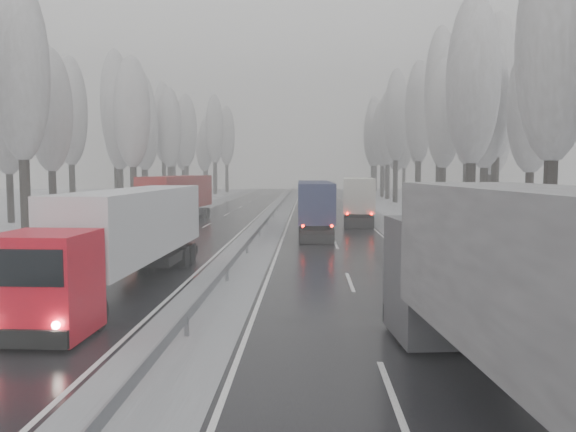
# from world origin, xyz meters

# --- Properties ---
(ground) EXTENTS (260.00, 260.00, 0.00)m
(ground) POSITION_xyz_m (0.00, 0.00, 0.00)
(ground) COLOR white
(ground) RESTS_ON ground
(carriageway_right) EXTENTS (7.50, 200.00, 0.03)m
(carriageway_right) POSITION_xyz_m (5.25, 30.00, 0.01)
(carriageway_right) COLOR black
(carriageway_right) RESTS_ON ground
(carriageway_left) EXTENTS (7.50, 200.00, 0.03)m
(carriageway_left) POSITION_xyz_m (-5.25, 30.00, 0.01)
(carriageway_left) COLOR black
(carriageway_left) RESTS_ON ground
(median_slush) EXTENTS (3.00, 200.00, 0.04)m
(median_slush) POSITION_xyz_m (0.00, 30.00, 0.02)
(median_slush) COLOR #9C9FA4
(median_slush) RESTS_ON ground
(shoulder_right) EXTENTS (2.40, 200.00, 0.04)m
(shoulder_right) POSITION_xyz_m (10.20, 30.00, 0.02)
(shoulder_right) COLOR #9C9FA4
(shoulder_right) RESTS_ON ground
(shoulder_left) EXTENTS (2.40, 200.00, 0.04)m
(shoulder_left) POSITION_xyz_m (-10.20, 30.00, 0.02)
(shoulder_left) COLOR #9C9FA4
(shoulder_left) RESTS_ON ground
(median_guardrail) EXTENTS (0.12, 200.00, 0.76)m
(median_guardrail) POSITION_xyz_m (0.00, 29.99, 0.60)
(median_guardrail) COLOR slate
(median_guardrail) RESTS_ON ground
(tree_16) EXTENTS (3.60, 3.60, 16.53)m
(tree_16) POSITION_xyz_m (15.04, 15.67, 10.67)
(tree_16) COLOR black
(tree_16) RESTS_ON ground
(tree_18) EXTENTS (3.60, 3.60, 16.58)m
(tree_18) POSITION_xyz_m (14.51, 27.03, 10.70)
(tree_18) COLOR black
(tree_18) RESTS_ON ground
(tree_19) EXTENTS (3.60, 3.60, 14.57)m
(tree_19) POSITION_xyz_m (20.02, 31.03, 9.42)
(tree_19) COLOR black
(tree_19) RESTS_ON ground
(tree_20) EXTENTS (3.60, 3.60, 15.71)m
(tree_20) POSITION_xyz_m (17.90, 35.17, 10.14)
(tree_20) COLOR black
(tree_20) RESTS_ON ground
(tree_21) EXTENTS (3.60, 3.60, 18.62)m
(tree_21) POSITION_xyz_m (20.12, 39.17, 12.00)
(tree_21) COLOR black
(tree_21) RESTS_ON ground
(tree_22) EXTENTS (3.60, 3.60, 15.86)m
(tree_22) POSITION_xyz_m (17.02, 45.60, 10.24)
(tree_22) COLOR black
(tree_22) RESTS_ON ground
(tree_23) EXTENTS (3.60, 3.60, 13.55)m
(tree_23) POSITION_xyz_m (23.31, 49.60, 8.77)
(tree_23) COLOR black
(tree_23) RESTS_ON ground
(tree_24) EXTENTS (3.60, 3.60, 20.49)m
(tree_24) POSITION_xyz_m (17.90, 51.02, 13.19)
(tree_24) COLOR black
(tree_24) RESTS_ON ground
(tree_25) EXTENTS (3.60, 3.60, 19.44)m
(tree_25) POSITION_xyz_m (24.81, 55.02, 12.52)
(tree_25) COLOR black
(tree_25) RESTS_ON ground
(tree_26) EXTENTS (3.60, 3.60, 18.78)m
(tree_26) POSITION_xyz_m (17.56, 61.27, 12.10)
(tree_26) COLOR black
(tree_26) RESTS_ON ground
(tree_27) EXTENTS (3.60, 3.60, 17.62)m
(tree_27) POSITION_xyz_m (24.72, 65.27, 11.36)
(tree_27) COLOR black
(tree_27) RESTS_ON ground
(tree_28) EXTENTS (3.60, 3.60, 19.62)m
(tree_28) POSITION_xyz_m (16.34, 71.95, 12.64)
(tree_28) COLOR black
(tree_28) RESTS_ON ground
(tree_29) EXTENTS (3.60, 3.60, 18.11)m
(tree_29) POSITION_xyz_m (23.71, 75.95, 11.67)
(tree_29) COLOR black
(tree_29) RESTS_ON ground
(tree_30) EXTENTS (3.60, 3.60, 17.86)m
(tree_30) POSITION_xyz_m (16.56, 81.70, 11.52)
(tree_30) COLOR black
(tree_30) RESTS_ON ground
(tree_31) EXTENTS (3.60, 3.60, 18.58)m
(tree_31) POSITION_xyz_m (22.48, 85.70, 11.97)
(tree_31) COLOR black
(tree_31) RESTS_ON ground
(tree_32) EXTENTS (3.60, 3.60, 17.33)m
(tree_32) POSITION_xyz_m (16.63, 89.21, 11.18)
(tree_32) COLOR black
(tree_32) RESTS_ON ground
(tree_33) EXTENTS (3.60, 3.60, 14.33)m
(tree_33) POSITION_xyz_m (19.77, 93.21, 9.26)
(tree_33) COLOR black
(tree_33) RESTS_ON ground
(tree_34) EXTENTS (3.60, 3.60, 17.63)m
(tree_34) POSITION_xyz_m (15.73, 96.32, 11.37)
(tree_34) COLOR black
(tree_34) RESTS_ON ground
(tree_35) EXTENTS (3.60, 3.60, 18.25)m
(tree_35) POSITION_xyz_m (24.94, 100.32, 11.77)
(tree_35) COLOR black
(tree_35) RESTS_ON ground
(tree_36) EXTENTS (3.60, 3.60, 20.23)m
(tree_36) POSITION_xyz_m (17.04, 106.16, 13.02)
(tree_36) COLOR black
(tree_36) RESTS_ON ground
(tree_37) EXTENTS (3.60, 3.60, 16.37)m
(tree_37) POSITION_xyz_m (24.02, 110.16, 10.56)
(tree_37) COLOR black
(tree_37) RESTS_ON ground
(tree_38) EXTENTS (3.60, 3.60, 17.97)m
(tree_38) POSITION_xyz_m (18.73, 116.73, 11.59)
(tree_38) COLOR black
(tree_38) RESTS_ON ground
(tree_39) EXTENTS (3.60, 3.60, 16.19)m
(tree_39) POSITION_xyz_m (21.55, 120.73, 10.45)
(tree_39) COLOR black
(tree_39) RESTS_ON ground
(tree_58) EXTENTS (3.60, 3.60, 17.21)m
(tree_58) POSITION_xyz_m (-15.13, 24.57, 11.10)
(tree_58) COLOR black
(tree_58) RESTS_ON ground
(tree_60) EXTENTS (3.60, 3.60, 14.84)m
(tree_60) POSITION_xyz_m (-17.75, 34.20, 9.59)
(tree_60) COLOR black
(tree_60) RESTS_ON ground
(tree_61) EXTENTS (3.60, 3.60, 13.95)m
(tree_61) POSITION_xyz_m (-23.52, 38.20, 9.02)
(tree_61) COLOR black
(tree_61) RESTS_ON ground
(tree_62) EXTENTS (3.60, 3.60, 16.04)m
(tree_62) POSITION_xyz_m (-13.94, 43.73, 10.36)
(tree_62) COLOR black
(tree_62) RESTS_ON ground
(tree_63) EXTENTS (3.60, 3.60, 16.88)m
(tree_63) POSITION_xyz_m (-21.85, 47.73, 10.89)
(tree_63) COLOR black
(tree_63) RESTS_ON ground
(tree_64) EXTENTS (3.60, 3.60, 15.42)m
(tree_64) POSITION_xyz_m (-18.26, 52.71, 9.96)
(tree_64) COLOR black
(tree_64) RESTS_ON ground
(tree_65) EXTENTS (3.60, 3.60, 19.48)m
(tree_65) POSITION_xyz_m (-20.05, 56.71, 12.55)
(tree_65) COLOR black
(tree_65) RESTS_ON ground
(tree_66) EXTENTS (3.60, 3.60, 15.23)m
(tree_66) POSITION_xyz_m (-18.16, 62.35, 9.84)
(tree_66) COLOR black
(tree_66) RESTS_ON ground
(tree_67) EXTENTS (3.60, 3.60, 17.09)m
(tree_67) POSITION_xyz_m (-19.54, 66.35, 11.03)
(tree_67) COLOR black
(tree_67) RESTS_ON ground
(tree_68) EXTENTS (3.60, 3.60, 16.65)m
(tree_68) POSITION_xyz_m (-16.58, 69.11, 10.75)
(tree_68) COLOR black
(tree_68) RESTS_ON ground
(tree_69) EXTENTS (3.60, 3.60, 19.35)m
(tree_69) POSITION_xyz_m (-21.42, 73.11, 12.46)
(tree_69) COLOR black
(tree_69) RESTS_ON ground
(tree_70) EXTENTS (3.60, 3.60, 17.09)m
(tree_70) POSITION_xyz_m (-16.33, 79.19, 11.03)
(tree_70) COLOR black
(tree_70) RESTS_ON ground
(tree_71) EXTENTS (3.60, 3.60, 19.61)m
(tree_71) POSITION_xyz_m (-21.09, 83.19, 12.63)
(tree_71) COLOR black
(tree_71) RESTS_ON ground
(tree_72) EXTENTS (3.60, 3.60, 15.11)m
(tree_72) POSITION_xyz_m (-18.93, 88.54, 9.76)
(tree_72) COLOR black
(tree_72) RESTS_ON ground
(tree_73) EXTENTS (3.60, 3.60, 17.22)m
(tree_73) POSITION_xyz_m (-21.82, 92.54, 11.11)
(tree_73) COLOR black
(tree_73) RESTS_ON ground
(tree_74) EXTENTS (3.60, 3.60, 19.68)m
(tree_74) POSITION_xyz_m (-15.07, 99.33, 12.67)
(tree_74) COLOR black
(tree_74) RESTS_ON ground
(tree_75) EXTENTS (3.60, 3.60, 18.60)m
(tree_75) POSITION_xyz_m (-24.20, 103.33, 11.99)
(tree_75) COLOR black
(tree_75) RESTS_ON ground
(tree_76) EXTENTS (3.60, 3.60, 18.55)m
(tree_76) POSITION_xyz_m (-14.05, 108.72, 11.95)
(tree_76) COLOR black
(tree_76) RESTS_ON ground
(tree_77) EXTENTS (3.60, 3.60, 14.32)m
(tree_77) POSITION_xyz_m (-19.66, 112.72, 9.26)
(tree_77) COLOR black
(tree_77) RESTS_ON ground
(tree_78) EXTENTS (3.60, 3.60, 19.55)m
(tree_78) POSITION_xyz_m (-17.56, 115.31, 12.59)
(tree_78) COLOR black
(tree_78) RESTS_ON ground
(tree_79) EXTENTS (3.60, 3.60, 17.07)m
(tree_79) POSITION_xyz_m (-20.33, 119.31, 11.01)
(tree_79) COLOR black
(tree_79) RESTS_ON ground
(truck_blue_box) EXTENTS (2.63, 15.21, 3.89)m
(truck_blue_box) POSITION_xyz_m (3.92, 31.05, 2.27)
(truck_blue_box) COLOR navy
(truck_blue_box) RESTS_ON ground
(truck_cream_box) EXTENTS (3.63, 15.99, 4.07)m
(truck_cream_box) POSITION_xyz_m (8.04, 40.12, 2.38)
(truck_cream_box) COLOR #B0AC9C
(truck_cream_box) RESTS_ON ground
(box_truck_distant) EXTENTS (2.89, 7.88, 2.89)m
(box_truck_distant) POSITION_xyz_m (6.58, 86.88, 1.47)
(box_truck_distant) COLOR silver
(box_truck_distant) RESTS_ON ground
(truck_red_white) EXTENTS (2.78, 15.54, 3.97)m
(truck_red_white) POSITION_xyz_m (-3.70, 10.28, 2.32)
(truck_red_white) COLOR red
(truck_red_white) RESTS_ON ground
(truck_red_red) EXTENTS (4.00, 16.68, 4.24)m
(truck_red_red) POSITION_xyz_m (-8.19, 36.64, 2.48)
(truck_red_red) COLOR #AF230A
(truck_red_red) RESTS_ON ground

